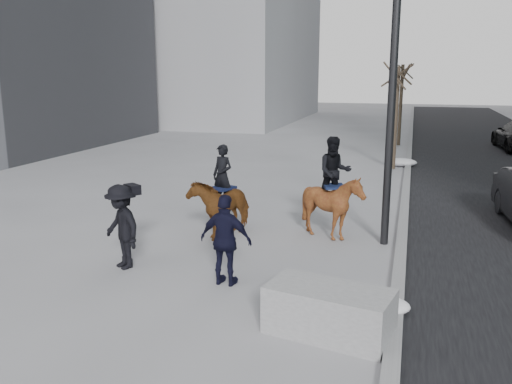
# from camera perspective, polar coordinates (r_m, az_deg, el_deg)

# --- Properties ---
(ground) EXTENTS (120.00, 120.00, 0.00)m
(ground) POSITION_cam_1_polar(r_m,az_deg,el_deg) (10.73, -1.80, -9.21)
(ground) COLOR gray
(ground) RESTS_ON ground
(curb) EXTENTS (0.25, 90.00, 0.12)m
(curb) POSITION_cam_1_polar(r_m,az_deg,el_deg) (19.86, 15.55, 0.77)
(curb) COLOR gray
(curb) RESTS_ON ground
(planter) EXTENTS (2.05, 1.32, 0.76)m
(planter) POSITION_cam_1_polar(r_m,az_deg,el_deg) (8.60, 7.70, -12.33)
(planter) COLOR #9A9A9C
(planter) RESTS_ON ground
(tree_near) EXTENTS (1.20, 1.20, 4.62)m
(tree_near) POSITION_cam_1_polar(r_m,az_deg,el_deg) (22.98, 14.51, 8.07)
(tree_near) COLOR #34271E
(tree_near) RESTS_ON ground
(tree_far) EXTENTS (1.20, 1.20, 4.79)m
(tree_far) POSITION_cam_1_polar(r_m,az_deg,el_deg) (30.52, 15.01, 9.24)
(tree_far) COLOR #3A2E22
(tree_far) RESTS_ON ground
(mounted_left) EXTENTS (1.34, 1.89, 2.23)m
(mounted_left) POSITION_cam_1_polar(r_m,az_deg,el_deg) (13.42, -3.70, -1.00)
(mounted_left) COLOR #4D2B0F
(mounted_left) RESTS_ON ground
(mounted_right) EXTENTS (1.69, 1.80, 2.47)m
(mounted_right) POSITION_cam_1_polar(r_m,az_deg,el_deg) (13.12, 8.09, -0.69)
(mounted_right) COLOR #4D1B0F
(mounted_right) RESTS_ON ground
(feeder) EXTENTS (1.06, 0.90, 1.75)m
(feeder) POSITION_cam_1_polar(r_m,az_deg,el_deg) (10.23, -3.18, -5.10)
(feeder) COLOR black
(feeder) RESTS_ON ground
(camera_crew) EXTENTS (1.31, 1.16, 1.75)m
(camera_crew) POSITION_cam_1_polar(r_m,az_deg,el_deg) (11.41, -13.95, -3.53)
(camera_crew) COLOR black
(camera_crew) RESTS_ON ground
(lamppost) EXTENTS (0.25, 2.45, 9.09)m
(lamppost) POSITION_cam_1_polar(r_m,az_deg,el_deg) (12.83, 14.54, 16.75)
(lamppost) COLOR black
(lamppost) RESTS_ON ground
(snow_piles) EXTENTS (1.33, 15.67, 0.34)m
(snow_piles) POSITION_cam_1_polar(r_m,az_deg,el_deg) (18.89, 14.61, 0.54)
(snow_piles) COLOR white
(snow_piles) RESTS_ON ground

